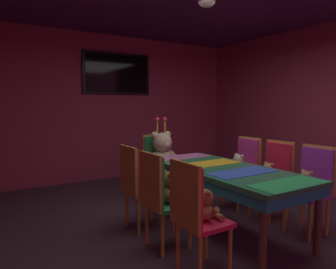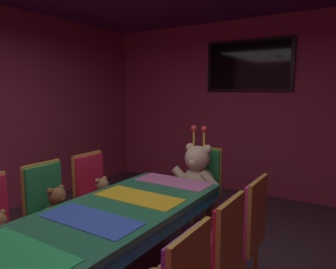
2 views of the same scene
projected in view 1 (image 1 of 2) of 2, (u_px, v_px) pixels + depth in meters
The scene contains 18 objects.
ground_plane at pixel (224, 231), 3.55m from camera, with size 7.90×7.90×0.00m, color #3F2D38.
wall_back at pixel (116, 107), 6.13m from camera, with size 5.20×0.12×2.80m, color #99334C.
banquet_table at pixel (225, 175), 3.49m from camera, with size 0.90×2.02×0.75m.
chair_left_0 at pixel (192, 207), 2.57m from camera, with size 0.42×0.41×0.98m.
teddy_left_0 at pixel (206, 206), 2.65m from camera, with size 0.23×0.30×0.28m.
chair_left_1 at pixel (157, 191), 3.05m from camera, with size 0.42×0.41×0.98m.
teddy_left_1 at pixel (170, 189), 3.12m from camera, with size 0.27×0.35×0.33m.
chair_left_2 at pixel (135, 179), 3.53m from camera, with size 0.42×0.41×0.98m.
teddy_left_2 at pixel (146, 179), 3.61m from camera, with size 0.23×0.30×0.29m.
chair_right_0 at pixel (314, 180), 3.50m from camera, with size 0.42×0.41×0.98m.
teddy_right_0 at pixel (306, 184), 3.43m from camera, with size 0.22×0.28×0.27m.
chair_right_1 at pixel (275, 172), 3.95m from camera, with size 0.42×0.41×0.98m.
teddy_right_1 at pixel (268, 175), 3.88m from camera, with size 0.22×0.28×0.27m.
chair_right_2 at pixel (245, 165), 4.41m from camera, with size 0.42×0.41×0.98m.
teddy_right_2 at pixel (238, 166), 4.33m from camera, with size 0.25×0.32×0.30m.
throne_chair at pixel (157, 160), 4.80m from camera, with size 0.41×0.42×0.98m.
king_teddy_bear at pixel (163, 154), 4.65m from camera, with size 0.62×0.48×0.80m.
wall_tv at pixel (117, 74), 5.99m from camera, with size 1.37×0.06×0.79m.
Camera 1 is at (-2.34, -2.58, 1.45)m, focal length 33.02 mm.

